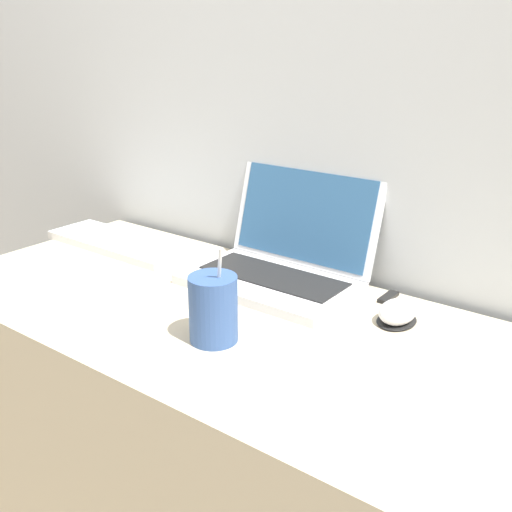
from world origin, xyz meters
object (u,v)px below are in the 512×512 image
(laptop, at_px, (283,257))
(computer_mouse, at_px, (397,313))
(external_keyboard, at_px, (119,243))
(usb_stick, at_px, (388,297))
(drink_cup, at_px, (213,308))

(laptop, height_order, computer_mouse, laptop)
(computer_mouse, distance_m, external_keyboard, 0.73)
(external_keyboard, bearing_deg, usb_stick, 9.68)
(usb_stick, bearing_deg, computer_mouse, -56.26)
(external_keyboard, xyz_separation_m, usb_stick, (0.67, 0.11, -0.01))
(computer_mouse, bearing_deg, usb_stick, 123.74)
(external_keyboard, distance_m, usb_stick, 0.68)
(laptop, xyz_separation_m, usb_stick, (0.23, 0.05, -0.05))
(laptop, relative_size, usb_stick, 5.89)
(drink_cup, bearing_deg, usb_stick, 64.13)
(usb_stick, bearing_deg, drink_cup, -115.87)
(drink_cup, height_order, external_keyboard, drink_cup)
(laptop, relative_size, external_keyboard, 0.90)
(drink_cup, height_order, computer_mouse, drink_cup)
(computer_mouse, xyz_separation_m, external_keyboard, (-0.73, -0.03, -0.01))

